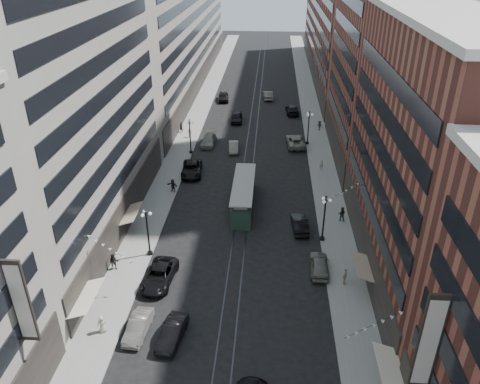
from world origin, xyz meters
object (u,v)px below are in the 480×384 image
(car_9, at_px, (223,97))
(car_12, at_px, (292,109))
(pedestrian_5, at_px, (173,185))
(pedestrian_9, at_px, (320,126))
(pedestrian_4, at_px, (345,276))
(car_1, at_px, (138,326))
(pedestrian_8, at_px, (321,164))
(pedestrian_1, at_px, (102,324))
(car_2, at_px, (159,275))
(lamppost_se_far, at_px, (324,217))
(lamppost_se_mid, at_px, (308,127))
(car_extra_0, at_px, (234,147))
(streetcar, at_px, (243,195))
(car_7, at_px, (192,169))
(car_14, at_px, (268,95))
(pedestrian_2, at_px, (114,262))
(pedestrian_6, at_px, (190,133))
(pedestrian_7, at_px, (342,214))
(car_4, at_px, (319,265))
(pedestrian_extra_0, at_px, (181,127))
(car_8, at_px, (209,140))
(car_10, at_px, (300,224))
(car_11, at_px, (295,141))
(car_5, at_px, (172,333))
(car_13, at_px, (237,117))
(lamppost_sw_far, at_px, (148,231))
(lamppost_sw_mid, at_px, (190,135))

(car_9, bearing_deg, car_12, -33.18)
(pedestrian_5, relative_size, pedestrian_9, 1.03)
(pedestrian_4, height_order, pedestrian_9, pedestrian_4)
(car_1, relative_size, pedestrian_8, 2.59)
(pedestrian_1, distance_m, car_9, 66.25)
(car_2, bearing_deg, lamppost_se_far, 31.93)
(lamppost_se_mid, relative_size, car_extra_0, 1.30)
(streetcar, height_order, pedestrian_8, streetcar)
(car_7, bearing_deg, car_14, 69.52)
(pedestrian_2, height_order, pedestrian_6, pedestrian_2)
(pedestrian_7, bearing_deg, car_4, 79.93)
(car_4, distance_m, pedestrian_extra_0, 42.71)
(car_4, height_order, car_8, car_4)
(car_9, bearing_deg, pedestrian_6, -105.21)
(lamppost_se_far, relative_size, car_8, 1.04)
(lamppost_se_mid, distance_m, car_9, 28.06)
(pedestrian_5, bearing_deg, car_9, 108.65)
(pedestrian_7, distance_m, pedestrian_8, 14.16)
(lamppost_se_mid, bearing_deg, pedestrian_4, -87.62)
(pedestrian_1, xyz_separation_m, pedestrian_extra_0, (-1.75, 47.09, 0.09))
(car_10, xyz_separation_m, car_11, (0.42, 25.21, 0.06))
(car_1, distance_m, pedestrian_6, 44.77)
(car_4, height_order, pedestrian_2, pedestrian_2)
(car_1, xyz_separation_m, car_extra_0, (4.90, 39.56, -0.01))
(pedestrian_1, relative_size, pedestrian_extra_0, 0.90)
(car_9, height_order, car_extra_0, car_9)
(car_5, distance_m, car_14, 68.72)
(streetcar, height_order, car_10, streetcar)
(pedestrian_7, bearing_deg, car_7, -21.14)
(pedestrian_1, distance_m, pedestrian_extra_0, 47.12)
(pedestrian_6, xyz_separation_m, pedestrian_9, (22.08, 4.76, 0.06))
(car_13, distance_m, pedestrian_5, 28.78)
(car_5, relative_size, pedestrian_4, 2.61)
(car_4, bearing_deg, car_2, 10.80)
(pedestrian_1, height_order, pedestrian_8, pedestrian_8)
(lamppost_sw_far, relative_size, pedestrian_1, 3.39)
(car_4, xyz_separation_m, car_extra_0, (-11.02, 30.03, -0.09))
(car_2, xyz_separation_m, car_12, (14.40, 51.90, 0.03))
(pedestrian_4, xyz_separation_m, pedestrian_6, (-21.10, 37.09, -0.08))
(pedestrian_1, relative_size, car_14, 0.32)
(car_9, xyz_separation_m, car_13, (3.71, -12.71, -0.02))
(car_1, height_order, pedestrian_5, pedestrian_5)
(lamppost_sw_mid, xyz_separation_m, car_4, (17.60, -28.52, -2.30))
(car_7, bearing_deg, car_4, -57.49)
(car_14, bearing_deg, car_1, 75.86)
(lamppost_sw_mid, relative_size, car_7, 0.94)
(pedestrian_6, bearing_deg, pedestrian_2, 111.66)
(car_5, relative_size, pedestrian_5, 2.59)
(lamppost_sw_far, xyz_separation_m, car_1, (1.68, -11.05, -2.38))
(car_5, relative_size, pedestrian_8, 2.74)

